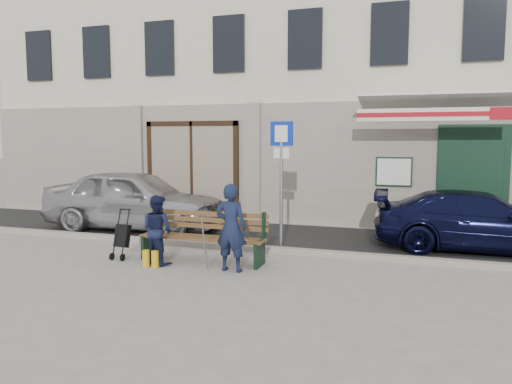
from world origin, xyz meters
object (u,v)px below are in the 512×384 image
at_px(man, 231,228).
at_px(woman, 157,230).
at_px(parking_sign, 281,165).
at_px(bench, 200,237).
at_px(car_silver, 134,200).
at_px(stroller, 122,237).
at_px(car_navy, 479,221).

height_order(man, woman, man).
xyz_separation_m(parking_sign, woman, (-1.84, -1.77, -1.11)).
bearing_deg(bench, car_silver, 140.51).
bearing_deg(stroller, woman, -6.81).
bearing_deg(woman, car_navy, -136.69).
distance_m(car_silver, bench, 3.74).
relative_size(car_navy, parking_sign, 1.60).
relative_size(car_silver, car_navy, 1.07).
relative_size(man, stroller, 1.63).
xyz_separation_m(car_navy, stroller, (-6.51, -2.85, -0.19)).
bearing_deg(man, car_silver, -34.63).
height_order(car_navy, woman, woman).
relative_size(parking_sign, stroller, 2.79).
bearing_deg(man, woman, 1.62).
bearing_deg(man, parking_sign, -99.22).
bearing_deg(parking_sign, man, -93.99).
distance_m(bench, man, 0.97).
distance_m(parking_sign, woman, 2.78).
xyz_separation_m(car_silver, stroller, (1.37, -2.64, -0.35)).
relative_size(car_silver, bench, 1.87).
bearing_deg(stroller, bench, 13.82).
bearing_deg(stroller, man, -1.09).
relative_size(car_navy, stroller, 4.46).
height_order(car_silver, man, car_silver).
distance_m(car_silver, woman, 3.57).
bearing_deg(woman, car_silver, -36.19).
bearing_deg(car_navy, bench, 114.17).
bearing_deg(parking_sign, car_silver, 173.99).
height_order(car_navy, man, man).
bearing_deg(man, stroller, -1.79).
relative_size(car_silver, stroller, 4.79).
distance_m(car_navy, stroller, 7.11).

